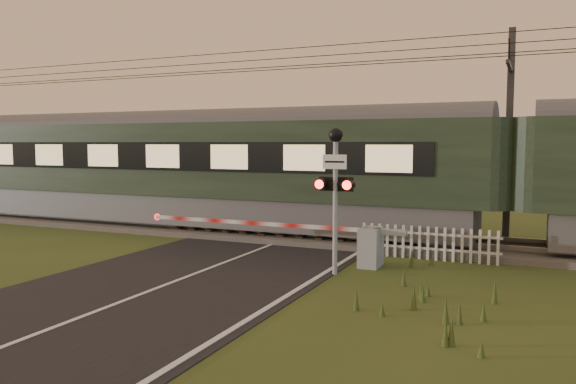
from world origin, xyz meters
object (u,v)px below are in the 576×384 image
at_px(crossing_signal, 335,174).
at_px(catenary_mast, 509,131).
at_px(train, 514,173).
at_px(picket_fence, 428,243).
at_px(boom_gate, 353,243).

xyz_separation_m(crossing_signal, catenary_mast, (3.41, 6.72, 1.11)).
bearing_deg(train, picket_fence, -136.20).
distance_m(train, boom_gate, 5.15).
bearing_deg(crossing_signal, train, 50.83).
bearing_deg(train, boom_gate, -137.40).
distance_m(crossing_signal, picket_fence, 3.64).
distance_m(train, catenary_mast, 2.55).
relative_size(train, crossing_signal, 12.26).
xyz_separation_m(train, boom_gate, (-3.59, -3.30, -1.68)).
xyz_separation_m(train, crossing_signal, (-3.66, -4.49, 0.12)).
bearing_deg(picket_fence, catenary_mast, 67.33).
xyz_separation_m(boom_gate, picket_fence, (1.61, 1.40, -0.11)).
relative_size(crossing_signal, picket_fence, 0.93).
relative_size(boom_gate, catenary_mast, 1.12).
xyz_separation_m(train, catenary_mast, (-0.25, 2.22, 1.22)).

